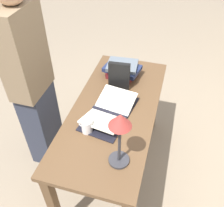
{
  "coord_description": "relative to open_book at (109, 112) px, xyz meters",
  "views": [
    {
      "loc": [
        1.3,
        0.35,
        2.04
      ],
      "look_at": [
        0.04,
        -0.01,
        0.85
      ],
      "focal_mm": 40.0,
      "sensor_mm": 36.0,
      "label": 1
    }
  ],
  "objects": [
    {
      "name": "book_stack_tall",
      "position": [
        -0.48,
        -0.03,
        0.04
      ],
      "size": [
        0.25,
        0.32,
        0.12
      ],
      "color": "maroon",
      "rests_on": "reading_desk"
    },
    {
      "name": "person_reader",
      "position": [
        -0.07,
        -0.65,
        0.03
      ],
      "size": [
        0.36,
        0.22,
        1.65
      ],
      "rotation": [
        0.0,
        0.0,
        3.14
      ],
      "color": "#2D3342",
      "rests_on": "ground_plane"
    },
    {
      "name": "reading_lamp",
      "position": [
        0.37,
        0.17,
        0.27
      ],
      "size": [
        0.13,
        0.13,
        0.39
      ],
      "color": "#2D2D33",
      "rests_on": "reading_desk"
    },
    {
      "name": "ground_plane",
      "position": [
        -0.07,
        0.02,
        -0.79
      ],
      "size": [
        12.0,
        12.0,
        0.0
      ],
      "primitive_type": "plane",
      "color": "gray"
    },
    {
      "name": "book_standing_upright",
      "position": [
        -0.31,
        -0.01,
        0.1
      ],
      "size": [
        0.05,
        0.17,
        0.24
      ],
      "rotation": [
        0.0,
        0.0,
        0.07
      ],
      "color": "black",
      "rests_on": "reading_desk"
    },
    {
      "name": "open_book",
      "position": [
        0.0,
        0.0,
        0.0
      ],
      "size": [
        0.52,
        0.35,
        0.07
      ],
      "rotation": [
        0.0,
        0.0,
        -0.15
      ],
      "color": "black",
      "rests_on": "reading_desk"
    },
    {
      "name": "coffee_mug",
      "position": [
        0.2,
        -0.1,
        0.03
      ],
      "size": [
        0.07,
        0.1,
        0.1
      ],
      "rotation": [
        0.0,
        0.0,
        4.5
      ],
      "color": "white",
      "rests_on": "reading_desk"
    },
    {
      "name": "reading_desk",
      "position": [
        -0.07,
        0.02,
        -0.14
      ],
      "size": [
        1.38,
        0.61,
        0.77
      ],
      "color": "brown",
      "rests_on": "ground_plane"
    }
  ]
}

